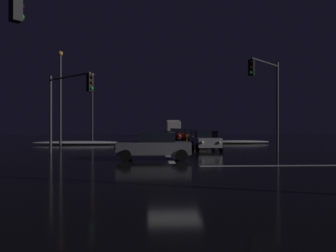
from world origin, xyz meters
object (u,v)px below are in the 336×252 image
object	(u,v)px
sedan_red	(183,135)
streetlamp_left_far	(92,102)
box_truck	(173,127)
traffic_signal_ne	(267,89)
sedan_gray_crossing	(154,146)
sedan_silver	(206,140)
sedan_white	(200,138)
sedan_blue	(175,133)
sedan_orange	(192,136)
streetlamp_left_near	(60,92)
sedan_black	(180,134)
traffic_signal_nw	(67,97)

from	to	relation	value
sedan_red	streetlamp_left_far	size ratio (longest dim) A/B	0.48
box_truck	traffic_signal_ne	xyz separation A→B (m)	(3.92, -41.03, 2.88)
box_truck	sedan_gray_crossing	bearing A→B (deg)	-95.21
sedan_silver	sedan_white	xyz separation A→B (m)	(0.33, 5.42, 0.00)
sedan_silver	sedan_gray_crossing	distance (m)	8.44
box_truck	streetlamp_left_far	size ratio (longest dim) A/B	0.91
sedan_blue	box_truck	world-z (taller)	box_truck
sedan_orange	sedan_white	bearing A→B (deg)	-89.24
streetlamp_left_near	sedan_blue	bearing A→B (deg)	66.38
box_truck	streetlamp_left_near	world-z (taller)	streetlamp_left_near
box_truck	sedan_white	bearing A→B (deg)	-89.16
sedan_white	sedan_gray_crossing	size ratio (longest dim) A/B	1.00
sedan_orange	streetlamp_left_far	size ratio (longest dim) A/B	0.48
sedan_white	sedan_black	size ratio (longest dim) A/B	1.00
sedan_red	sedan_gray_crossing	bearing A→B (deg)	-99.38
sedan_red	streetlamp_left_near	bearing A→B (deg)	-129.54
traffic_signal_ne	streetlamp_left_far	size ratio (longest dim) A/B	0.74
sedan_blue	sedan_black	bearing A→B (deg)	-86.99
sedan_orange	traffic_signal_ne	xyz separation A→B (m)	(3.52, -14.32, 3.78)
sedan_silver	traffic_signal_nw	world-z (taller)	traffic_signal_nw
streetlamp_left_near	sedan_gray_crossing	bearing A→B (deg)	-51.45
sedan_silver	sedan_blue	world-z (taller)	same
traffic_signal_ne	streetlamp_left_far	bearing A→B (deg)	125.68
sedan_silver	box_truck	world-z (taller)	box_truck
sedan_blue	sedan_gray_crossing	xyz separation A→B (m)	(-3.98, -37.61, 0.00)
sedan_blue	traffic_signal_ne	xyz separation A→B (m)	(4.03, -33.87, 3.78)
sedan_silver	traffic_signal_ne	bearing A→B (deg)	-43.28
sedan_white	sedan_red	bearing A→B (deg)	92.14
sedan_black	sedan_blue	world-z (taller)	same
sedan_gray_crossing	traffic_signal_nw	bearing A→B (deg)	149.95
sedan_gray_crossing	streetlamp_left_near	distance (m)	13.56
traffic_signal_nw	sedan_red	bearing A→B (deg)	65.23
sedan_silver	sedan_gray_crossing	world-z (taller)	same
traffic_signal_nw	streetlamp_left_far	bearing A→B (deg)	95.64
sedan_silver	sedan_red	bearing A→B (deg)	90.41
sedan_black	sedan_blue	size ratio (longest dim) A/B	1.00
sedan_white	sedan_orange	size ratio (longest dim) A/B	1.00
traffic_signal_nw	streetlamp_left_near	size ratio (longest dim) A/B	0.65
traffic_signal_ne	traffic_signal_nw	distance (m)	13.84
traffic_signal_nw	streetlamp_left_near	xyz separation A→B (m)	(-2.25, 6.75, 1.05)
sedan_red	streetlamp_left_near	world-z (taller)	streetlamp_left_near
box_truck	sedan_silver	bearing A→B (deg)	-89.78
traffic_signal_nw	sedan_orange	bearing A→B (deg)	55.01
sedan_red	streetlamp_left_far	distance (m)	13.00
sedan_orange	box_truck	distance (m)	26.73
sedan_white	streetlamp_left_near	world-z (taller)	streetlamp_left_near
sedan_white	box_truck	world-z (taller)	box_truck
sedan_silver	sedan_orange	xyz separation A→B (m)	(0.26, 10.76, 0.00)
sedan_orange	sedan_gray_crossing	size ratio (longest dim) A/B	1.00
sedan_black	sedan_gray_crossing	xyz separation A→B (m)	(-4.31, -31.25, 0.00)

